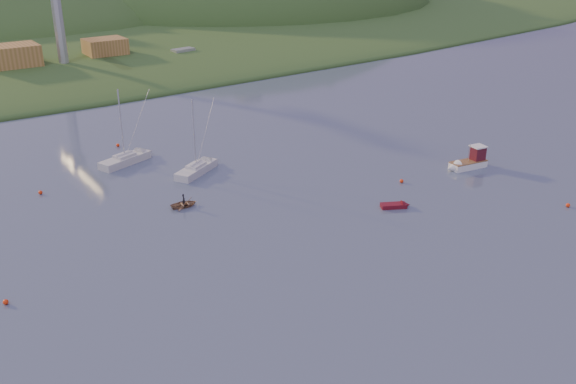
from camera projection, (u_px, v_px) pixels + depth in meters
ground at (515, 358)px, 50.55m from camera, size 500.00×500.00×0.00m
shore_slope at (7, 46)px, 174.85m from camera, size 640.00×150.00×7.00m
hill_center at (6, 23)px, 214.03m from camera, size 140.00×120.00×36.00m
hill_right at (246, 9)px, 247.58m from camera, size 150.00×130.00×60.00m
wharf at (76, 67)px, 144.62m from camera, size 42.00×16.00×2.40m
shed_west at (12, 56)px, 137.10m from camera, size 11.00×8.00×4.80m
shed_east at (105, 47)px, 149.10m from camera, size 9.00×7.00×4.00m
fishing_boat at (466, 162)px, 88.59m from camera, size 6.51×2.86×4.01m
sailboat_near at (196, 169)px, 86.98m from camera, size 7.58×5.67×10.35m
sailboat_far at (125, 159)px, 90.39m from camera, size 8.09×4.74×10.76m
canoe at (184, 204)px, 76.97m from camera, size 3.42×2.62×0.66m
paddler at (184, 201)px, 76.83m from camera, size 0.39×0.55×1.41m
red_tender at (399, 205)px, 76.88m from camera, size 3.74×2.73×1.22m
work_vessel at (183, 57)px, 154.77m from camera, size 13.02×6.04×3.23m
buoy_0 at (568, 205)px, 76.93m from camera, size 0.50×0.50×0.50m
buoy_1 at (402, 181)px, 84.02m from camera, size 0.50×0.50×0.50m
buoy_2 at (40, 192)px, 80.52m from camera, size 0.50×0.50×0.50m
buoy_3 at (118, 145)px, 97.34m from camera, size 0.50×0.50×0.50m
buoy_4 at (6, 302)px, 57.48m from camera, size 0.50×0.50×0.50m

